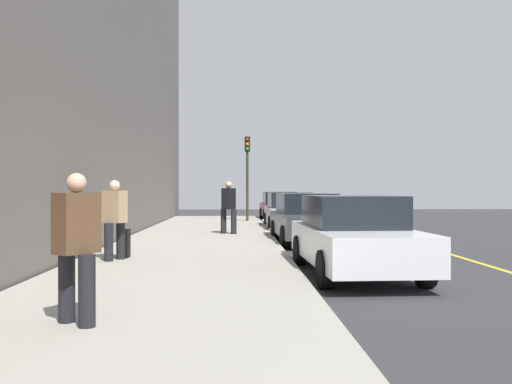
{
  "coord_description": "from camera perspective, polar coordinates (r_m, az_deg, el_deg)",
  "views": [
    {
      "loc": [
        16.39,
        -2.16,
        1.63
      ],
      "look_at": [
        -1.83,
        -1.53,
        1.55
      ],
      "focal_mm": 38.02,
      "sensor_mm": 36.0,
      "label": 1
    }
  ],
  "objects": [
    {
      "name": "pedestrian_brown_coat",
      "position": [
        6.27,
        -18.36,
        -5.19
      ],
      "size": [
        0.53,
        0.5,
        1.66
      ],
      "color": "black",
      "rests_on": "sidewalk"
    },
    {
      "name": "lane_stripe_centre",
      "position": [
        17.33,
        16.12,
        -5.14
      ],
      "size": [
        28.0,
        0.14,
        0.01
      ],
      "primitive_type": "cube",
      "color": "gold",
      "rests_on": "ground"
    },
    {
      "name": "parked_car_white",
      "position": [
        10.59,
        10.22,
        -4.47
      ],
      "size": [
        4.59,
        2.01,
        1.51
      ],
      "color": "black",
      "rests_on": "ground"
    },
    {
      "name": "sidewalk",
      "position": [
        16.51,
        -5.95,
        -5.15
      ],
      "size": [
        28.0,
        4.6,
        0.15
      ],
      "primitive_type": "cube",
      "color": "#A39E93",
      "rests_on": "ground"
    },
    {
      "name": "rolling_suitcase",
      "position": [
        12.18,
        -13.72,
        -5.26
      ],
      "size": [
        0.34,
        0.22,
        0.98
      ],
      "color": "black",
      "rests_on": "sidewalk"
    },
    {
      "name": "parked_car_silver",
      "position": [
        21.83,
        3.55,
        -2.04
      ],
      "size": [
        4.25,
        1.92,
        1.51
      ],
      "color": "black",
      "rests_on": "ground"
    },
    {
      "name": "traffic_light_pole",
      "position": [
        25.67,
        -0.92,
        3.02
      ],
      "size": [
        0.35,
        0.26,
        3.99
      ],
      "color": "#2D2D19",
      "rests_on": "sidewalk"
    },
    {
      "name": "parked_car_charcoal",
      "position": [
        16.48,
        5.36,
        -2.78
      ],
      "size": [
        4.27,
        2.02,
        1.51
      ],
      "color": "black",
      "rests_on": "ground"
    },
    {
      "name": "pedestrian_tan_coat",
      "position": [
        11.73,
        -14.64,
        -2.62
      ],
      "size": [
        0.51,
        0.53,
        1.68
      ],
      "color": "black",
      "rests_on": "sidewalk"
    },
    {
      "name": "pedestrian_black_coat",
      "position": [
        18.17,
        -2.9,
        -1.46
      ],
      "size": [
        0.56,
        0.54,
        1.76
      ],
      "color": "black",
      "rests_on": "sidewalk"
    },
    {
      "name": "ground_plane",
      "position": [
        16.62,
        5.53,
        -5.38
      ],
      "size": [
        56.0,
        56.0,
        0.0
      ],
      "primitive_type": "plane",
      "color": "#333335"
    },
    {
      "name": "parked_car_maroon",
      "position": [
        28.25,
        2.48,
        -1.51
      ],
      "size": [
        4.38,
        1.97,
        1.51
      ],
      "color": "black",
      "rests_on": "ground"
    },
    {
      "name": "snow_bank_curb",
      "position": [
        22.46,
        1.76,
        -3.63
      ],
      "size": [
        6.61,
        0.56,
        0.22
      ],
      "primitive_type": "cube",
      "color": "white",
      "rests_on": "ground"
    }
  ]
}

